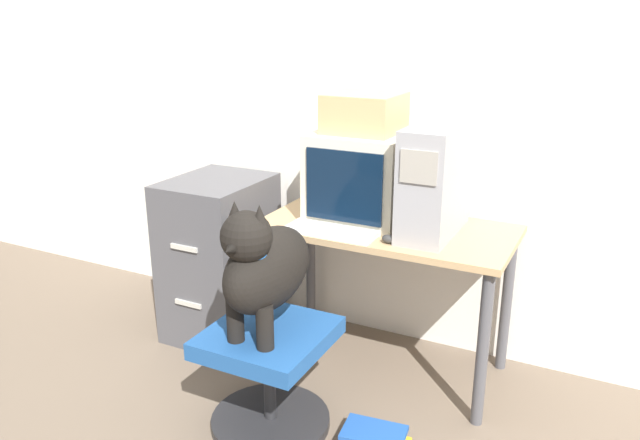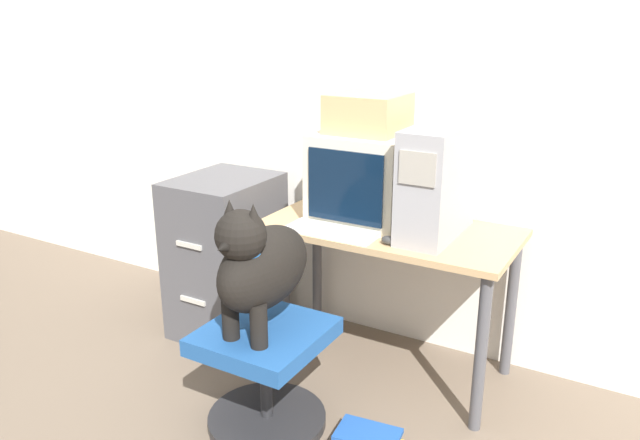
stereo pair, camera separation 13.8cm
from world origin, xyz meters
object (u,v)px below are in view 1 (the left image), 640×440
crt_monitor (363,176)px  dog (264,265)px  book_stack_floor (375,440)px  office_chair (269,371)px  pc_tower (435,180)px  cardboard_box (365,113)px  keyboard (333,230)px  filing_cabinet (220,257)px

crt_monitor → dog: crt_monitor is taller
dog → book_stack_floor: dog is taller
office_chair → pc_tower: bearing=55.2°
book_stack_floor → cardboard_box: bearing=118.2°
keyboard → book_stack_floor: size_ratio=1.43×
keyboard → cardboard_box: size_ratio=1.27×
filing_cabinet → book_stack_floor: 1.30m
pc_tower → cardboard_box: 0.44m
office_chair → cardboard_box: bearing=82.2°
dog → filing_cabinet: (-0.67, 0.62, -0.31)m
office_chair → filing_cabinet: size_ratio=0.59×
book_stack_floor → dog: bearing=-170.3°
pc_tower → office_chair: size_ratio=0.99×
crt_monitor → book_stack_floor: size_ratio=1.56×
keyboard → office_chair: 0.66m
crt_monitor → filing_cabinet: 0.92m
office_chair → cardboard_box: cardboard_box is taller
filing_cabinet → cardboard_box: size_ratio=2.67×
pc_tower → keyboard: (-0.39, -0.21, -0.23)m
office_chair → cardboard_box: (0.10, 0.71, 0.96)m
crt_monitor → dog: (-0.10, -0.73, -0.20)m
office_chair → dog: dog is taller
crt_monitor → dog: bearing=-97.6°
pc_tower → office_chair: (-0.46, -0.66, -0.71)m
crt_monitor → keyboard: size_ratio=1.09×
cardboard_box → book_stack_floor: size_ratio=1.13×
office_chair → book_stack_floor: office_chair is taller
pc_tower → cardboard_box: cardboard_box is taller
book_stack_floor → pc_tower: bearing=89.2°
dog → filing_cabinet: 0.96m
keyboard → cardboard_box: (0.03, 0.26, 0.48)m
crt_monitor → book_stack_floor: 1.16m
book_stack_floor → keyboard: bearing=134.3°
crt_monitor → cardboard_box: (-0.00, 0.00, 0.29)m
keyboard → office_chair: size_ratio=0.81×
cardboard_box → filing_cabinet: bearing=-171.4°
dog → cardboard_box: cardboard_box is taller
crt_monitor → pc_tower: pc_tower is taller
filing_cabinet → cardboard_box: bearing=8.6°
office_chair → filing_cabinet: filing_cabinet is taller
keyboard → dog: (-0.07, -0.47, -0.01)m
crt_monitor → filing_cabinet: bearing=-171.7°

